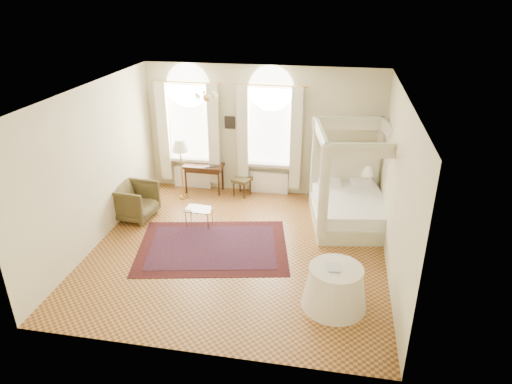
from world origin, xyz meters
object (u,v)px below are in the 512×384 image
at_px(stool, 242,181).
at_px(armchair, 134,201).
at_px(canopy_bed, 351,204).
at_px(floor_lamp, 180,149).
at_px(nightstand, 367,193).
at_px(side_table, 335,287).
at_px(coffee_table, 199,210).
at_px(writing_desk, 204,168).

distance_m(stool, armchair, 2.78).
bearing_deg(canopy_bed, stool, 158.62).
distance_m(armchair, floor_lamp, 1.73).
bearing_deg(nightstand, floor_lamp, -174.19).
xyz_separation_m(canopy_bed, side_table, (-0.27, -3.03, -0.14)).
bearing_deg(coffee_table, floor_lamp, 121.92).
bearing_deg(stool, side_table, -58.86).
height_order(canopy_bed, floor_lamp, canopy_bed).
bearing_deg(coffee_table, side_table, -37.21).
distance_m(nightstand, floor_lamp, 4.79).
xyz_separation_m(coffee_table, side_table, (3.12, -2.37, 0.01)).
bearing_deg(stool, floor_lamp, -164.91).
bearing_deg(side_table, stool, 121.14).
bearing_deg(writing_desk, armchair, -124.29).
distance_m(canopy_bed, side_table, 3.05).
distance_m(canopy_bed, nightstand, 1.25).
height_order(floor_lamp, side_table, floor_lamp).
height_order(canopy_bed, side_table, canopy_bed).
bearing_deg(side_table, nightstand, 80.64).
bearing_deg(writing_desk, stool, -4.30).
relative_size(stool, side_table, 0.48).
relative_size(nightstand, armchair, 0.63).
bearing_deg(canopy_bed, side_table, -95.07).
distance_m(coffee_table, side_table, 3.92).
bearing_deg(floor_lamp, coffee_table, -58.08).
relative_size(writing_desk, armchair, 1.09).
distance_m(nightstand, writing_desk, 4.23).
height_order(armchair, floor_lamp, floor_lamp).
xyz_separation_m(canopy_bed, floor_lamp, (-4.23, 0.68, 0.81)).
height_order(coffee_table, floor_lamp, floor_lamp).
height_order(coffee_table, side_table, side_table).
xyz_separation_m(armchair, floor_lamp, (0.75, 1.27, 0.91)).
xyz_separation_m(nightstand, side_table, (-0.69, -4.19, 0.08)).
xyz_separation_m(writing_desk, floor_lamp, (-0.44, -0.48, 0.68)).
bearing_deg(armchair, canopy_bed, -77.40).
bearing_deg(canopy_bed, coffee_table, -168.94).
height_order(canopy_bed, writing_desk, canopy_bed).
bearing_deg(stool, writing_desk, 175.70).
bearing_deg(nightstand, armchair, -162.12).
distance_m(canopy_bed, floor_lamp, 4.36).
xyz_separation_m(canopy_bed, coffee_table, (-3.39, -0.66, -0.15)).
bearing_deg(side_table, armchair, 152.58).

